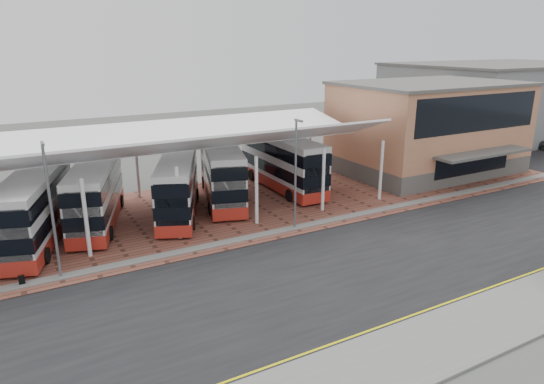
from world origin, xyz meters
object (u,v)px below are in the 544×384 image
object	(u,v)px
bus_5	(282,163)
bus_2	(96,194)
terminal	(428,127)
bus_4	(222,172)
bus_1	(35,210)
bus_3	(178,187)

from	to	relation	value
bus_5	bus_2	bearing A→B (deg)	-174.66
terminal	bus_4	distance (m)	23.09
bus_4	bus_1	bearing A→B (deg)	-152.77
bus_2	bus_5	world-z (taller)	bus_5
bus_4	bus_2	bearing A→B (deg)	-158.45
bus_2	bus_3	world-z (taller)	bus_2
bus_3	bus_5	world-z (taller)	bus_5
terminal	bus_4	world-z (taller)	terminal
terminal	bus_3	distance (m)	27.55
bus_2	bus_4	bearing A→B (deg)	22.39
bus_3	bus_5	xyz separation A→B (m)	(10.73, 2.19, 0.19)
terminal	bus_2	bearing A→B (deg)	179.37
bus_1	bus_4	bearing A→B (deg)	27.91
bus_1	bus_5	world-z (taller)	bus_5
terminal	bus_4	size ratio (longest dim) A/B	1.52
bus_4	bus_5	size ratio (longest dim) A/B	1.01
bus_1	bus_2	world-z (taller)	bus_1
bus_3	terminal	bearing A→B (deg)	24.43
bus_2	bus_4	world-z (taller)	bus_4
bus_4	bus_5	bearing A→B (deg)	21.44
bus_1	bus_3	xyz separation A→B (m)	(10.18, 0.76, -0.11)
bus_2	bus_3	bearing A→B (deg)	8.63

